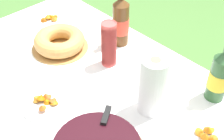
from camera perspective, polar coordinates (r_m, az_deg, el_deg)
name	(u,v)px	position (r m, az deg, el deg)	size (l,w,h in m)	color
garden_table	(78,92)	(1.48, -6.27, -3.94)	(1.47, 0.99, 0.67)	brown
tablecloth	(77,83)	(1.44, -6.42, -2.45)	(1.48, 1.00, 0.10)	white
serving_knife	(99,139)	(1.13, -2.42, -12.43)	(0.23, 0.33, 0.01)	silver
bundt_cake	(60,41)	(1.62, -9.57, 5.21)	(0.29, 0.29, 0.09)	#B78447
cup_stack	(109,44)	(1.45, -0.57, 4.74)	(0.07, 0.07, 0.23)	#E04C47
cider_bottle_green	(220,76)	(1.34, 19.08, -0.98)	(0.08, 0.08, 0.32)	#2D562D
cider_bottle_amber	(121,22)	(1.59, 1.61, 8.83)	(0.08, 0.08, 0.34)	brown
snack_plate_near	(204,139)	(1.24, 16.42, -12.03)	(0.20, 0.20, 0.05)	white
snack_plate_left	(46,102)	(1.34, -11.96, -5.78)	(0.21, 0.21, 0.05)	white
snack_plate_right	(49,19)	(1.87, -11.50, 9.13)	(0.20, 0.20, 0.05)	white
paper_towel_roll	(153,86)	(1.22, 7.46, -2.84)	(0.11, 0.11, 0.26)	white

